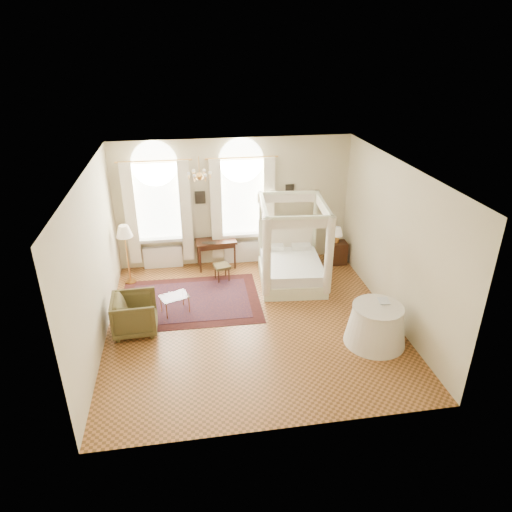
{
  "coord_description": "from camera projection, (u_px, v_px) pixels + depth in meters",
  "views": [
    {
      "loc": [
        -1.21,
        -8.09,
        5.45
      ],
      "look_at": [
        0.16,
        0.4,
        1.35
      ],
      "focal_mm": 32.0,
      "sensor_mm": 36.0,
      "label": 1
    }
  ],
  "objects": [
    {
      "name": "nightstand",
      "position": [
        338.0,
        253.0,
        12.15
      ],
      "size": [
        0.43,
        0.39,
        0.6
      ],
      "primitive_type": "cube",
      "rotation": [
        0.0,
        0.0,
        -0.02
      ],
      "color": "#3D1C10",
      "rests_on": "ground"
    },
    {
      "name": "writing_desk",
      "position": [
        216.0,
        244.0,
        11.77
      ],
      "size": [
        1.07,
        0.62,
        0.77
      ],
      "color": "#3D1C10",
      "rests_on": "ground"
    },
    {
      "name": "ground",
      "position": [
        252.0,
        321.0,
        9.73
      ],
      "size": [
        6.0,
        6.0,
        0.0
      ],
      "primitive_type": "plane",
      "color": "#9F5E2E",
      "rests_on": "ground"
    },
    {
      "name": "floor_lamp",
      "position": [
        124.0,
        234.0,
        10.74
      ],
      "size": [
        0.39,
        0.39,
        1.51
      ],
      "color": "gold",
      "rests_on": "ground"
    },
    {
      "name": "stool",
      "position": [
        222.0,
        267.0,
        11.27
      ],
      "size": [
        0.43,
        0.43,
        0.41
      ],
      "color": "#4A3E1F",
      "rests_on": "ground"
    },
    {
      "name": "window_left",
      "position": [
        159.0,
        215.0,
        11.37
      ],
      "size": [
        1.62,
        0.27,
        3.29
      ],
      "color": "white",
      "rests_on": "room_walls"
    },
    {
      "name": "window_right",
      "position": [
        242.0,
        210.0,
        11.67
      ],
      "size": [
        1.62,
        0.27,
        3.29
      ],
      "color": "white",
      "rests_on": "room_walls"
    },
    {
      "name": "armchair",
      "position": [
        135.0,
        314.0,
        9.25
      ],
      "size": [
        0.91,
        0.89,
        0.8
      ],
      "primitive_type": "imported",
      "rotation": [
        0.0,
        0.0,
        1.61
      ],
      "color": "#453C1D",
      "rests_on": "ground"
    },
    {
      "name": "wall_pictures",
      "position": [
        237.0,
        194.0,
        11.57
      ],
      "size": [
        2.54,
        0.03,
        0.39
      ],
      "color": "black",
      "rests_on": "room_walls"
    },
    {
      "name": "coffee_table",
      "position": [
        175.0,
        298.0,
        9.9
      ],
      "size": [
        0.71,
        0.61,
        0.41
      ],
      "color": "white",
      "rests_on": "ground"
    },
    {
      "name": "laptop",
      "position": [
        209.0,
        242.0,
        11.58
      ],
      "size": [
        0.39,
        0.29,
        0.03
      ],
      "primitive_type": "imported",
      "rotation": [
        0.0,
        0.0,
        2.96
      ],
      "color": "black",
      "rests_on": "writing_desk"
    },
    {
      "name": "nightstand_lamp",
      "position": [
        337.0,
        232.0,
        11.9
      ],
      "size": [
        0.29,
        0.29,
        0.43
      ],
      "color": "gold",
      "rests_on": "nightstand"
    },
    {
      "name": "canopy_bed",
      "position": [
        292.0,
        265.0,
        11.11
      ],
      "size": [
        1.72,
        2.04,
        2.06
      ],
      "color": "beige",
      "rests_on": "ground"
    },
    {
      "name": "chandelier",
      "position": [
        199.0,
        175.0,
        9.41
      ],
      "size": [
        0.51,
        0.45,
        0.5
      ],
      "color": "gold",
      "rests_on": "room_walls"
    },
    {
      "name": "room_walls",
      "position": [
        251.0,
        236.0,
        8.87
      ],
      "size": [
        6.0,
        6.0,
        6.0
      ],
      "color": "beige",
      "rests_on": "ground"
    },
    {
      "name": "book",
      "position": [
        379.0,
        301.0,
        8.89
      ],
      "size": [
        0.24,
        0.3,
        0.03
      ],
      "primitive_type": "imported",
      "rotation": [
        0.0,
        0.0,
        -0.15
      ],
      "color": "black",
      "rests_on": "side_table"
    },
    {
      "name": "oriental_rug",
      "position": [
        191.0,
        301.0,
        10.48
      ],
      "size": [
        3.21,
        2.33,
        0.01
      ],
      "color": "#3F140F",
      "rests_on": "ground"
    },
    {
      "name": "side_table",
      "position": [
        376.0,
        325.0,
        8.91
      ],
      "size": [
        1.2,
        1.2,
        0.82
      ],
      "color": "silver",
      "rests_on": "ground"
    }
  ]
}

